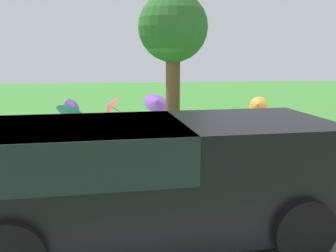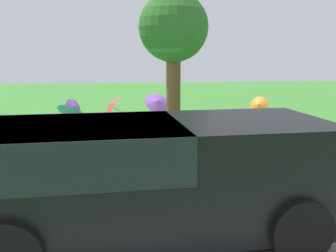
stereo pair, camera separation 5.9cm
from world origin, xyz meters
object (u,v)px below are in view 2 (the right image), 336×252
at_px(parasol_purple_2, 74,107).
at_px(parasol_red_2, 111,106).
at_px(parasol_yellow_0, 47,126).
at_px(parasol_red_1, 116,122).
at_px(shade_tree, 173,30).
at_px(parasol_purple_3, 113,118).
at_px(parasol_orange_0, 259,105).
at_px(parasol_purple_1, 157,102).
at_px(van_dark, 138,170).
at_px(parasol_blue_1, 71,109).
at_px(parasol_yellow_1, 144,139).
at_px(parasol_red_0, 293,136).

bearing_deg(parasol_purple_2, parasol_red_2, 161.29).
distance_m(parasol_yellow_0, parasol_red_1, 2.25).
distance_m(shade_tree, parasol_purple_3, 3.16).
relative_size(parasol_orange_0, parasol_purple_1, 0.74).
xyz_separation_m(parasol_red_1, parasol_red_2, (0.25, -2.74, 0.15)).
relative_size(parasol_yellow_0, parasol_purple_2, 1.30).
bearing_deg(parasol_purple_3, van_dark, 94.84).
distance_m(parasol_purple_1, parasol_red_2, 1.83).
distance_m(parasol_red_1, parasol_purple_2, 3.62).
bearing_deg(shade_tree, parasol_purple_2, -45.24).
bearing_deg(shade_tree, parasol_red_1, -7.16).
xyz_separation_m(shade_tree, parasol_red_1, (1.75, -0.22, -2.74)).
xyz_separation_m(parasol_blue_1, parasol_purple_2, (0.20, -2.24, -0.22)).
bearing_deg(parasol_yellow_1, parasol_purple_2, -67.71).
relative_size(van_dark, parasol_blue_1, 4.10).
bearing_deg(parasol_red_2, van_dark, 94.08).
distance_m(van_dark, parasol_orange_0, 11.37).
bearing_deg(parasol_yellow_0, parasol_purple_2, -91.78).
bearing_deg(parasol_red_2, parasol_red_0, 127.02).
height_order(parasol_yellow_1, parasol_purple_2, parasol_purple_2).
height_order(van_dark, parasol_blue_1, van_dark).
distance_m(parasol_blue_1, parasol_red_2, 2.14).
relative_size(parasol_purple_2, parasol_purple_3, 0.65).
xyz_separation_m(shade_tree, parasol_yellow_1, (1.00, 2.43, -2.70)).
bearing_deg(van_dark, shade_tree, -100.43).
height_order(parasol_orange_0, parasol_red_2, parasol_red_2).
relative_size(parasol_yellow_1, parasol_red_1, 1.29).
height_order(parasol_purple_1, parasol_purple_2, parasol_purple_1).
distance_m(parasol_orange_0, parasol_purple_2, 7.17).
bearing_deg(van_dark, parasol_blue_1, -76.81).
relative_size(parasol_red_1, parasol_blue_1, 0.62).
relative_size(van_dark, parasol_yellow_1, 5.13).
bearing_deg(parasol_red_2, parasol_blue_1, 55.50).
distance_m(shade_tree, parasol_blue_1, 4.21).
bearing_deg(parasol_yellow_0, parasol_purple_3, -172.11).
bearing_deg(parasol_yellow_0, parasol_yellow_1, 152.75).
bearing_deg(parasol_red_1, parasol_yellow_1, 105.72).
height_order(van_dark, parasol_red_0, van_dark).
xyz_separation_m(parasol_orange_0, parasol_blue_1, (6.96, 1.99, 0.21)).
height_order(parasol_orange_0, parasol_purple_2, parasol_orange_0).
bearing_deg(parasol_yellow_1, parasol_red_0, 170.52).
height_order(parasol_red_1, parasol_purple_3, parasol_purple_3).
distance_m(parasol_red_0, parasol_purple_3, 4.82).
relative_size(parasol_purple_1, parasol_blue_1, 0.99).
relative_size(parasol_red_0, parasol_red_2, 1.06).
distance_m(parasol_yellow_0, parasol_yellow_1, 2.87).
height_order(shade_tree, parasol_yellow_0, shade_tree).
bearing_deg(van_dark, parasol_purple_3, -85.16).
bearing_deg(parasol_red_2, parasol_yellow_1, 100.45).
relative_size(parasol_yellow_1, parasol_blue_1, 0.80).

